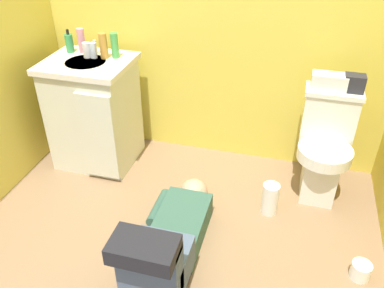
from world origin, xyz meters
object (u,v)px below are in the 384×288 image
object	(u,v)px
person_plumber	(170,238)
bottle_amber	(103,46)
soap_dispenser	(69,43)
bottle_pink	(81,41)
bottle_clear	(93,50)
bottle_green	(115,46)
vanity_cabinet	(95,112)
toilet_paper_roll	(360,271)
toilet	(324,147)
faucet	(95,47)
tissue_box	(329,81)
bottle_white	(87,50)
toiletry_bag	(354,83)
paper_towel_roll	(270,199)

from	to	relation	value
person_plumber	bottle_amber	distance (m)	1.40
soap_dispenser	bottle_pink	size ratio (longest dim) A/B	0.95
bottle_clear	bottle_green	distance (m)	0.16
vanity_cabinet	toilet_paper_roll	distance (m)	2.06
toilet	faucet	distance (m)	1.74
toilet	tissue_box	xyz separation A→B (m)	(-0.04, 0.09, 0.43)
person_plumber	bottle_pink	bearing A→B (deg)	134.27
toilet	vanity_cabinet	xyz separation A→B (m)	(-1.66, -0.05, 0.05)
soap_dispenser	bottle_clear	bearing A→B (deg)	-14.46
faucet	toilet_paper_roll	world-z (taller)	faucet
bottle_white	bottle_amber	xyz separation A→B (m)	(0.12, 0.02, 0.04)
soap_dispenser	bottle_amber	distance (m)	0.29
vanity_cabinet	bottle_pink	world-z (taller)	bottle_pink
bottle_clear	bottle_white	bearing A→B (deg)	-173.34
soap_dispenser	vanity_cabinet	bearing A→B (deg)	-33.10
bottle_green	person_plumber	bearing A→B (deg)	-54.23
toiletry_bag	bottle_clear	world-z (taller)	bottle_clear
bottle_green	bottle_amber	bearing A→B (deg)	-157.65
vanity_cabinet	bottle_green	bearing A→B (deg)	33.99
toilet	bottle_green	xyz separation A→B (m)	(-1.49, 0.07, 0.54)
toilet	person_plumber	xyz separation A→B (m)	(-0.81, -0.88, -0.19)
bottle_clear	paper_towel_roll	bearing A→B (deg)	-14.34
bottle_amber	toilet_paper_roll	world-z (taller)	bottle_amber
vanity_cabinet	tissue_box	size ratio (longest dim) A/B	3.73
bottle_clear	faucet	bearing A→B (deg)	108.33
toilet	bottle_white	world-z (taller)	bottle_white
tissue_box	bottle_green	bearing A→B (deg)	-179.02
bottle_white	bottle_green	size ratio (longest dim) A/B	0.61
faucet	person_plumber	distance (m)	1.48
tissue_box	bottle_pink	xyz separation A→B (m)	(-1.72, 0.01, 0.11)
bottle_clear	toilet	bearing A→B (deg)	-0.80
toiletry_bag	soap_dispenser	xyz separation A→B (m)	(-1.96, -0.01, 0.08)
tissue_box	bottle_green	size ratio (longest dim) A/B	1.26
tissue_box	bottle_clear	world-z (taller)	bottle_clear
vanity_cabinet	bottle_white	bearing A→B (deg)	112.03
toiletry_bag	bottle_green	world-z (taller)	bottle_green
vanity_cabinet	bottle_pink	xyz separation A→B (m)	(-0.10, 0.14, 0.49)
toilet	paper_towel_roll	xyz separation A→B (m)	(-0.30, -0.32, -0.26)
tissue_box	toiletry_bag	distance (m)	0.15
bottle_amber	bottle_white	bearing A→B (deg)	-171.22
vanity_cabinet	bottle_clear	size ratio (longest dim) A/B	7.70
person_plumber	bottle_amber	xyz separation A→B (m)	(-0.76, 0.92, 0.73)
tissue_box	paper_towel_roll	xyz separation A→B (m)	(-0.26, -0.41, -0.69)
bottle_green	bottle_clear	bearing A→B (deg)	-163.75
vanity_cabinet	tissue_box	world-z (taller)	tissue_box
faucet	bottle_white	xyz separation A→B (m)	(-0.02, -0.08, 0.00)
toilet	soap_dispenser	xyz separation A→B (m)	(-1.85, 0.08, 0.52)
vanity_cabinet	person_plumber	size ratio (longest dim) A/B	0.77
bottle_green	soap_dispenser	bearing A→B (deg)	177.97
tissue_box	toilet_paper_roll	bearing A→B (deg)	-70.19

